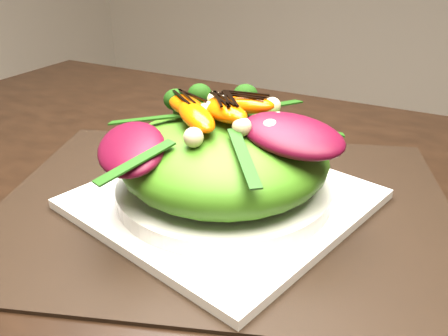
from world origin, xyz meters
The scene contains 10 objects.
dining_table centered at (0.00, 0.00, 0.73)m, with size 1.60×0.90×0.75m, color black.
placemat centered at (-0.18, 0.04, 0.75)m, with size 0.47×0.36×0.00m, color black.
plate_base centered at (-0.18, 0.04, 0.76)m, with size 0.26×0.26×0.01m, color white.
salad_bowl centered at (-0.18, 0.04, 0.77)m, with size 0.22×0.22×0.02m, color silver.
lettuce_mound centered at (-0.18, 0.04, 0.81)m, with size 0.21×0.21×0.08m, color #427916.
radicchio_leaf centered at (-0.11, 0.03, 0.85)m, with size 0.10×0.06×0.02m, color #420717.
orange_segment centered at (-0.19, 0.07, 0.85)m, with size 0.07×0.03×0.02m, color #C64803.
broccoli_floret centered at (-0.23, 0.07, 0.86)m, with size 0.04×0.04×0.04m, color #15370A.
macadamia_nut centered at (-0.14, -0.01, 0.85)m, with size 0.02×0.02×0.02m, color beige.
balsamic_drizzle centered at (-0.19, 0.07, 0.86)m, with size 0.05×0.00×0.00m, color black.
Camera 1 is at (0.02, -0.34, 1.01)m, focal length 38.00 mm.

